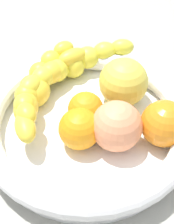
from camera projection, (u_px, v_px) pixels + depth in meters
The scene contains 10 objects.
kitchen_counter at pixel (87, 141), 50.52cm from camera, with size 120.00×120.00×3.00cm, color #9B9A90.
fruit_bowl at pixel (87, 123), 47.60cm from camera, with size 30.50×30.50×4.97cm.
banana_draped_left at pixel (41, 90), 49.30cm from camera, with size 18.56×13.41×5.12cm.
banana_draped_right at pixel (37, 83), 50.11cm from camera, with size 17.53×11.14×5.64cm.
banana_arching_top at pixel (74, 64), 53.68cm from camera, with size 11.16×20.27×5.03cm.
orange_front at pixel (88, 109), 47.01cm from camera, with size 5.09×5.09×5.09cm, color orange.
orange_mid_left at pixel (164, 124), 44.17cm from camera, with size 6.42×6.42×6.42cm, color orange.
orange_mid_right at pixel (79, 129), 44.00cm from camera, with size 5.67×5.67×5.67cm, color orange.
peach_blush at pixel (117, 126), 43.55cm from camera, with size 6.86×6.86×6.86cm, color #F39666.
apple_yellow at pixel (123, 82), 49.32cm from camera, with size 7.38×7.38×7.38cm, color #DDD24B.
Camera 1 is at (-31.38, 6.40, 40.82)cm, focal length 53.18 mm.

